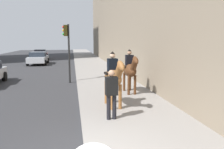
{
  "coord_description": "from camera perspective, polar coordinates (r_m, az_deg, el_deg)",
  "views": [
    {
      "loc": [
        -4.68,
        0.23,
        2.8
      ],
      "look_at": [
        4.0,
        -1.35,
        1.4
      ],
      "focal_mm": 34.95,
      "sensor_mm": 36.0,
      "label": 1
    }
  ],
  "objects": [
    {
      "name": "traffic_light_near_curb",
      "position": [
        14.41,
        -11.6,
        7.83
      ],
      "size": [
        0.2,
        0.44,
        3.8
      ],
      "color": "black",
      "rests_on": "ground"
    },
    {
      "name": "car_far_lane",
      "position": [
        26.72,
        -18.75,
        4.15
      ],
      "size": [
        4.31,
        2.12,
        1.44
      ],
      "rotation": [
        0.0,
        0.0,
        3.14
      ],
      "color": "#B7BABF",
      "rests_on": "ground"
    },
    {
      "name": "mounted_horse_far",
      "position": [
        11.04,
        4.72,
        1.33
      ],
      "size": [
        2.15,
        0.61,
        2.22
      ],
      "rotation": [
        0.0,
        0.0,
        3.16
      ],
      "color": "#4C2B16",
      "rests_on": "sidewalk_slab"
    },
    {
      "name": "car_near_lane",
      "position": [
        34.01,
        -18.19,
        5.09
      ],
      "size": [
        3.91,
        2.04,
        1.44
      ],
      "rotation": [
        0.0,
        0.0,
        0.04
      ],
      "color": "maroon",
      "rests_on": "ground"
    },
    {
      "name": "mounted_horse_near",
      "position": [
        8.69,
        0.37,
        -0.63
      ],
      "size": [
        2.15,
        0.73,
        2.24
      ],
      "rotation": [
        0.0,
        0.0,
        3.26
      ],
      "color": "brown",
      "rests_on": "sidewalk_slab"
    },
    {
      "name": "pedestrian_greeting",
      "position": [
        7.33,
        -0.13,
        -4.41
      ],
      "size": [
        0.28,
        0.41,
        1.7
      ],
      "rotation": [
        0.0,
        0.0,
        0.06
      ],
      "color": "black",
      "rests_on": "sidewalk_slab"
    }
  ]
}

